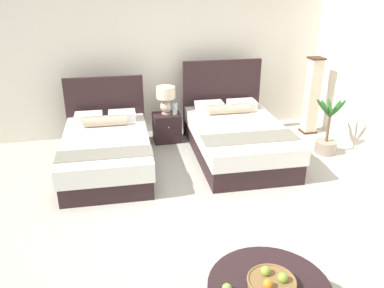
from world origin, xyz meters
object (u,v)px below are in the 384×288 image
(bed_near_corner, at_px, (237,137))
(loose_apple, at_px, (227,288))
(vase, at_px, (175,108))
(table_lamp, at_px, (166,97))
(bed_near_window, at_px, (107,149))
(nightstand, at_px, (167,127))
(floor_lamp_corner, at_px, (312,96))
(potted_palm, at_px, (327,138))
(fruit_bowl, at_px, (272,282))

(bed_near_corner, bearing_deg, loose_apple, -110.30)
(bed_near_corner, relative_size, loose_apple, 29.44)
(vase, bearing_deg, table_lamp, 156.64)
(bed_near_window, xyz_separation_m, loose_apple, (0.82, -3.29, 0.19))
(nightstand, relative_size, table_lamp, 1.03)
(bed_near_corner, distance_m, vase, 1.20)
(bed_near_window, bearing_deg, nightstand, 38.70)
(floor_lamp_corner, bearing_deg, bed_near_window, -169.83)
(loose_apple, height_order, potted_palm, potted_palm)
(vase, distance_m, loose_apple, 4.11)
(nightstand, height_order, loose_apple, loose_apple)
(bed_near_window, distance_m, loose_apple, 3.40)
(bed_near_corner, relative_size, nightstand, 4.56)
(bed_near_window, relative_size, vase, 9.93)
(potted_palm, bearing_deg, bed_near_corner, 169.71)
(bed_near_window, height_order, loose_apple, bed_near_window)
(bed_near_corner, height_order, floor_lamp_corner, floor_lamp_corner)
(table_lamp, bearing_deg, bed_near_corner, -40.87)
(bed_near_corner, distance_m, nightstand, 1.30)
(vase, xyz_separation_m, potted_palm, (2.30, -1.06, -0.33))
(nightstand, distance_m, potted_palm, 2.68)
(bed_near_corner, relative_size, fruit_bowl, 5.78)
(vase, distance_m, fruit_bowl, 4.12)
(vase, relative_size, fruit_bowl, 0.54)
(loose_apple, bearing_deg, vase, 84.87)
(vase, height_order, potted_palm, potted_palm)
(nightstand, relative_size, potted_palm, 0.50)
(nightstand, distance_m, vase, 0.38)
(nightstand, relative_size, loose_apple, 6.45)
(nightstand, relative_size, vase, 2.34)
(potted_palm, bearing_deg, nightstand, 155.74)
(bed_near_corner, distance_m, table_lamp, 1.39)
(table_lamp, bearing_deg, nightstand, -90.00)
(fruit_bowl, relative_size, floor_lamp_corner, 0.28)
(loose_apple, distance_m, floor_lamp_corner, 4.88)
(loose_apple, bearing_deg, nightstand, 86.83)
(vase, xyz_separation_m, floor_lamp_corner, (2.48, -0.14, 0.09))
(vase, height_order, floor_lamp_corner, floor_lamp_corner)
(bed_near_window, xyz_separation_m, fruit_bowl, (1.18, -3.32, 0.20))
(loose_apple, relative_size, potted_palm, 0.08)
(fruit_bowl, distance_m, loose_apple, 0.36)
(floor_lamp_corner, xyz_separation_m, potted_palm, (-0.18, -0.92, -0.42))
(bed_near_corner, xyz_separation_m, nightstand, (-0.99, 0.84, -0.07))
(vase, bearing_deg, loose_apple, -95.13)
(bed_near_corner, height_order, nightstand, bed_near_corner)
(bed_near_window, relative_size, fruit_bowl, 5.38)
(bed_near_window, bearing_deg, fruit_bowl, -70.44)
(nightstand, bearing_deg, potted_palm, -24.26)
(bed_near_corner, distance_m, loose_apple, 3.52)
(floor_lamp_corner, distance_m, potted_palm, 1.02)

